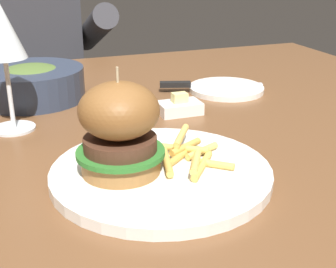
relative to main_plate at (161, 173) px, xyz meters
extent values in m
cube|color=brown|center=(-0.02, 0.22, -0.03)|extent=(1.36, 0.95, 0.04)
cylinder|color=brown|center=(0.60, 0.64, -0.40)|extent=(0.06, 0.06, 0.70)
cylinder|color=white|center=(0.00, 0.00, 0.00)|extent=(0.27, 0.27, 0.01)
cylinder|color=#9E6B38|center=(-0.05, 0.01, 0.02)|extent=(0.09, 0.09, 0.02)
cylinder|color=#2D7028|center=(-0.05, 0.01, 0.03)|extent=(0.10, 0.10, 0.01)
cylinder|color=#4C2D1E|center=(-0.05, 0.01, 0.04)|extent=(0.09, 0.09, 0.02)
ellipsoid|color=brown|center=(-0.05, 0.01, 0.08)|extent=(0.09, 0.09, 0.07)
cylinder|color=#CCB78C|center=(-0.05, 0.01, 0.11)|extent=(0.00, 0.00, 0.05)
cylinder|color=gold|center=(0.03, 0.01, 0.01)|extent=(0.05, 0.05, 0.01)
cylinder|color=#E0B251|center=(0.06, -0.02, 0.01)|extent=(0.05, 0.04, 0.01)
cylinder|color=#E0B251|center=(0.01, 0.00, 0.01)|extent=(0.03, 0.07, 0.01)
cylinder|color=#E0B251|center=(0.04, 0.03, 0.02)|extent=(0.06, 0.04, 0.01)
cylinder|color=#EABC5B|center=(0.03, -0.02, 0.02)|extent=(0.03, 0.05, 0.01)
cylinder|color=#E0B251|center=(0.04, -0.02, 0.01)|extent=(0.05, 0.06, 0.01)
cylinder|color=#EABC5B|center=(0.06, 0.02, 0.01)|extent=(0.05, 0.03, 0.01)
cylinder|color=gold|center=(0.04, 0.03, 0.02)|extent=(0.05, 0.03, 0.01)
cylinder|color=#EABC5B|center=(0.04, 0.04, 0.03)|extent=(0.04, 0.06, 0.01)
cylinder|color=silver|center=(-0.16, 0.23, -0.01)|extent=(0.07, 0.07, 0.00)
cylinder|color=silver|center=(-0.16, 0.23, 0.05)|extent=(0.01, 0.01, 0.11)
cone|color=silver|center=(-0.16, 0.23, 0.15)|extent=(0.07, 0.07, 0.08)
cylinder|color=white|center=(0.24, 0.31, 0.00)|extent=(0.15, 0.15, 0.01)
cube|color=silver|center=(0.24, 0.31, 0.01)|extent=(0.14, 0.06, 0.00)
cube|color=black|center=(0.15, 0.34, 0.01)|extent=(0.06, 0.03, 0.01)
cube|color=white|center=(0.11, 0.22, 0.00)|extent=(0.07, 0.05, 0.02)
cube|color=#F4E58C|center=(0.11, 0.22, 0.02)|extent=(0.02, 0.02, 0.02)
cylinder|color=#2D384C|center=(-0.12, 0.38, 0.02)|extent=(0.19, 0.19, 0.06)
ellipsoid|color=#4C662D|center=(-0.12, 0.38, 0.05)|extent=(0.10, 0.10, 0.02)
cube|color=#282833|center=(-0.11, 0.98, -0.52)|extent=(0.30, 0.22, 0.46)
cube|color=#333338|center=(-0.11, 0.98, -0.03)|extent=(0.36, 0.20, 0.52)
cylinder|color=#333338|center=(0.11, 0.90, 0.03)|extent=(0.07, 0.34, 0.18)
camera|label=1|loc=(-0.17, -0.48, 0.25)|focal=50.00mm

